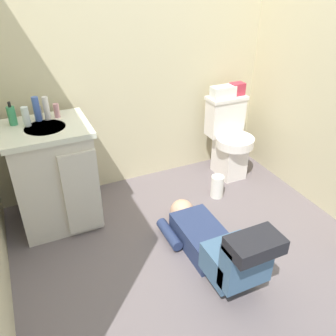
# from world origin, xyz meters

# --- Properties ---
(ground_plane) EXTENTS (2.94, 2.97, 0.04)m
(ground_plane) POSITION_xyz_m (0.00, 0.00, -0.02)
(ground_plane) COLOR #675D60
(wall_back) EXTENTS (2.60, 0.08, 2.40)m
(wall_back) POSITION_xyz_m (0.00, 1.03, 1.20)
(wall_back) COLOR beige
(wall_back) RESTS_ON ground_plane
(toilet) EXTENTS (0.36, 0.46, 0.75)m
(toilet) POSITION_xyz_m (0.81, 0.71, 0.37)
(toilet) COLOR silver
(toilet) RESTS_ON ground_plane
(vanity_cabinet) EXTENTS (0.60, 0.53, 0.82)m
(vanity_cabinet) POSITION_xyz_m (-0.79, 0.63, 0.42)
(vanity_cabinet) COLOR beige
(vanity_cabinet) RESTS_ON ground_plane
(faucet) EXTENTS (0.02, 0.02, 0.10)m
(faucet) POSITION_xyz_m (-0.79, 0.77, 0.87)
(faucet) COLOR silver
(faucet) RESTS_ON vanity_cabinet
(person_plumber) EXTENTS (0.39, 1.06, 0.52)m
(person_plumber) POSITION_xyz_m (0.08, -0.30, 0.18)
(person_plumber) COLOR navy
(person_plumber) RESTS_ON ground_plane
(tissue_box) EXTENTS (0.22, 0.11, 0.10)m
(tissue_box) POSITION_xyz_m (0.77, 0.80, 0.80)
(tissue_box) COLOR silver
(tissue_box) RESTS_ON toilet
(toiletry_bag) EXTENTS (0.12, 0.09, 0.11)m
(toiletry_bag) POSITION_xyz_m (0.92, 0.80, 0.81)
(toiletry_bag) COLOR #B22D3F
(toiletry_bag) RESTS_ON toilet
(soap_dispenser) EXTENTS (0.06, 0.06, 0.17)m
(soap_dispenser) POSITION_xyz_m (-0.98, 0.75, 0.89)
(soap_dispenser) COLOR #399561
(soap_dispenser) RESTS_ON vanity_cabinet
(bottle_clear) EXTENTS (0.05, 0.05, 0.14)m
(bottle_clear) POSITION_xyz_m (-0.90, 0.69, 0.89)
(bottle_clear) COLOR silver
(bottle_clear) RESTS_ON vanity_cabinet
(bottle_blue) EXTENTS (0.05, 0.05, 0.18)m
(bottle_blue) POSITION_xyz_m (-0.82, 0.75, 0.91)
(bottle_blue) COLOR #4463BC
(bottle_blue) RESTS_ON vanity_cabinet
(bottle_white) EXTENTS (0.04, 0.04, 0.17)m
(bottle_white) POSITION_xyz_m (-0.75, 0.75, 0.91)
(bottle_white) COLOR white
(bottle_white) RESTS_ON vanity_cabinet
(bottle_pink) EXTENTS (0.04, 0.04, 0.10)m
(bottle_pink) POSITION_xyz_m (-0.68, 0.76, 0.87)
(bottle_pink) COLOR #D2909A
(bottle_pink) RESTS_ON vanity_cabinet
(paper_towel_roll) EXTENTS (0.11, 0.11, 0.20)m
(paper_towel_roll) POSITION_xyz_m (0.51, 0.39, 0.10)
(paper_towel_roll) COLOR white
(paper_towel_roll) RESTS_ON ground_plane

